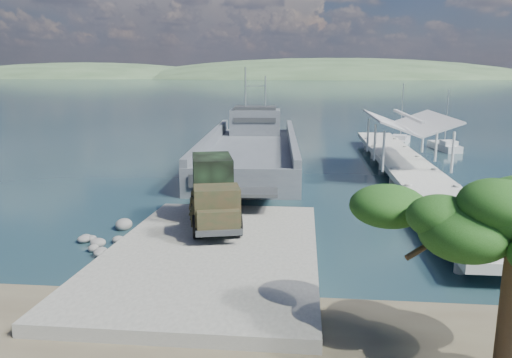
{
  "coord_description": "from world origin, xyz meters",
  "views": [
    {
      "loc": [
        4.34,
        -23.89,
        8.94
      ],
      "look_at": [
        1.38,
        6.0,
        2.38
      ],
      "focal_mm": 35.0,
      "sensor_mm": 36.0,
      "label": 1
    }
  ],
  "objects_px": {
    "pier": "(407,159)",
    "sailboat_near": "(445,147)",
    "military_truck": "(214,191)",
    "soldier": "(195,215)",
    "overhang_tree": "(495,232)",
    "landing_craft": "(251,155)",
    "sailboat_far": "(400,141)"
  },
  "relations": [
    {
      "from": "pier",
      "to": "sailboat_near",
      "type": "relative_size",
      "value": 6.21
    },
    {
      "from": "pier",
      "to": "military_truck",
      "type": "height_order",
      "value": "pier"
    },
    {
      "from": "soldier",
      "to": "overhang_tree",
      "type": "height_order",
      "value": "overhang_tree"
    },
    {
      "from": "sailboat_near",
      "to": "military_truck",
      "type": "bearing_deg",
      "value": -133.16
    },
    {
      "from": "overhang_tree",
      "to": "pier",
      "type": "bearing_deg",
      "value": 83.11
    },
    {
      "from": "landing_craft",
      "to": "sailboat_far",
      "type": "bearing_deg",
      "value": 36.72
    },
    {
      "from": "soldier",
      "to": "overhang_tree",
      "type": "xyz_separation_m",
      "value": [
        10.76,
        -11.39,
        3.21
      ]
    },
    {
      "from": "sailboat_far",
      "to": "overhang_tree",
      "type": "bearing_deg",
      "value": -80.84
    },
    {
      "from": "sailboat_far",
      "to": "soldier",
      "type": "bearing_deg",
      "value": -97.98
    },
    {
      "from": "pier",
      "to": "sailboat_far",
      "type": "xyz_separation_m",
      "value": [
        2.95,
        19.54,
        -1.19
      ]
    },
    {
      "from": "military_truck",
      "to": "overhang_tree",
      "type": "relative_size",
      "value": 1.23
    },
    {
      "from": "overhang_tree",
      "to": "landing_craft",
      "type": "bearing_deg",
      "value": 106.61
    },
    {
      "from": "landing_craft",
      "to": "pier",
      "type": "bearing_deg",
      "value": -24.49
    },
    {
      "from": "military_truck",
      "to": "sailboat_far",
      "type": "relative_size",
      "value": 1.05
    },
    {
      "from": "pier",
      "to": "sailboat_far",
      "type": "distance_m",
      "value": 19.8
    },
    {
      "from": "sailboat_far",
      "to": "overhang_tree",
      "type": "distance_m",
      "value": 49.5
    },
    {
      "from": "pier",
      "to": "landing_craft",
      "type": "relative_size",
      "value": 1.29
    },
    {
      "from": "sailboat_near",
      "to": "sailboat_far",
      "type": "relative_size",
      "value": 0.93
    },
    {
      "from": "landing_craft",
      "to": "sailboat_far",
      "type": "xyz_separation_m",
      "value": [
        16.87,
        14.11,
        -0.42
      ]
    },
    {
      "from": "landing_craft",
      "to": "overhang_tree",
      "type": "height_order",
      "value": "landing_craft"
    },
    {
      "from": "soldier",
      "to": "sailboat_far",
      "type": "relative_size",
      "value": 0.26
    },
    {
      "from": "military_truck",
      "to": "pier",
      "type": "bearing_deg",
      "value": 35.17
    },
    {
      "from": "sailboat_near",
      "to": "pier",
      "type": "bearing_deg",
      "value": -124.32
    },
    {
      "from": "military_truck",
      "to": "sailboat_near",
      "type": "relative_size",
      "value": 1.13
    },
    {
      "from": "military_truck",
      "to": "overhang_tree",
      "type": "distance_m",
      "value": 17.17
    },
    {
      "from": "landing_craft",
      "to": "soldier",
      "type": "xyz_separation_m",
      "value": [
        -0.39,
        -23.38,
        0.67
      ]
    },
    {
      "from": "sailboat_near",
      "to": "overhang_tree",
      "type": "xyz_separation_m",
      "value": [
        -10.87,
        -45.14,
        4.33
      ]
    },
    {
      "from": "pier",
      "to": "sailboat_far",
      "type": "relative_size",
      "value": 5.77
    },
    {
      "from": "military_truck",
      "to": "landing_craft",
      "type": "bearing_deg",
      "value": 76.8
    },
    {
      "from": "pier",
      "to": "sailboat_near",
      "type": "distance_m",
      "value": 17.45
    },
    {
      "from": "landing_craft",
      "to": "military_truck",
      "type": "relative_size",
      "value": 4.29
    },
    {
      "from": "landing_craft",
      "to": "military_truck",
      "type": "distance_m",
      "value": 21.2
    }
  ]
}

